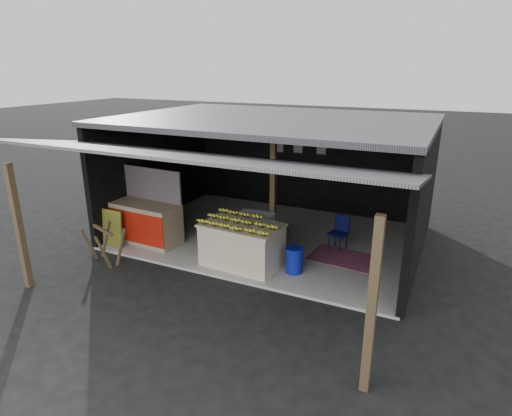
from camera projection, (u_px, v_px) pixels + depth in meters
The scene contains 13 objects.
ground at pixel (222, 279), 8.76m from camera, with size 80.00×80.00×0.00m, color black.
concrete_slab at pixel (271, 236), 10.90m from camera, with size 7.00×5.00×0.06m, color gray.
shophouse at pixel (277, 154), 10.51m from camera, with size 7.40×7.29×3.02m.
banana_table at pixel (242, 244), 9.14m from camera, with size 1.75×1.14×0.93m.
banana_pile at pixel (242, 220), 8.97m from camera, with size 1.56×0.94×0.18m, color yellow, non-canonical shape.
white_crate at pixel (255, 232), 9.92m from camera, with size 0.81×0.56×0.88m.
neighbor_stall at pixel (146, 221), 10.37m from camera, with size 1.75×0.85×1.77m.
green_signboard at pixel (112, 228), 10.14m from camera, with size 0.59×0.04×0.89m, color black.
sawhorse at pixel (104, 242), 9.33m from camera, with size 0.91×0.91×0.81m.
water_barrel at pixel (294, 261), 8.86m from camera, with size 0.36×0.36×0.52m, color #0D188E.
plastic_chair at pixel (340, 230), 9.96m from camera, with size 0.46×0.46×0.80m.
magenta_rug at pixel (344, 258), 9.59m from camera, with size 1.50×1.00×0.01m, color maroon.
picture_frames at pixel (299, 147), 12.42m from camera, with size 1.62×0.04×0.46m.
Camera 1 is at (4.01, -6.79, 4.15)m, focal length 30.00 mm.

